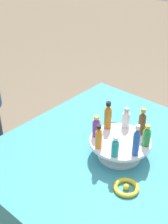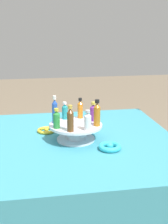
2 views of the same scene
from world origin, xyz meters
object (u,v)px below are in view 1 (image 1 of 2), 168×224
object	(u,v)px
bottle_brown	(142,122)
bottle_teal	(115,147)
bottle_purple	(96,127)
bottle_clear	(126,118)
display_stand	(120,146)
bottle_amber	(108,116)
ribbon_bow_teal	(114,127)
bottle_blue	(136,141)
bottle_green	(147,136)
bottle_orange	(99,137)
ribbon_bow_gold	(126,187)

from	to	relation	value
bottle_brown	bottle_teal	bearing A→B (deg)	1.13
bottle_brown	bottle_purple	xyz separation A→B (m)	(0.14, -0.14, -0.01)
bottle_clear	bottle_teal	bearing A→B (deg)	23.63
display_stand	bottle_amber	size ratio (longest dim) A/B	2.02
bottle_teal	bottle_clear	bearing A→B (deg)	-156.37
bottle_amber	ribbon_bow_teal	bearing A→B (deg)	-159.72
bottle_blue	display_stand	bearing A→B (deg)	-111.37
bottle_green	bottle_orange	distance (m)	0.20
bottle_teal	bottle_brown	distance (m)	0.20
display_stand	bottle_purple	distance (m)	0.13
display_stand	ribbon_bow_teal	world-z (taller)	display_stand
bottle_amber	bottle_purple	xyz separation A→B (m)	(0.08, 0.00, -0.01)
bottle_amber	ribbon_bow_gold	xyz separation A→B (m)	(0.18, 0.24, -0.13)
bottle_teal	bottle_amber	bearing A→B (deg)	-133.87
display_stand	bottle_teal	bearing A→B (deg)	23.63
bottle_green	bottle_purple	size ratio (longest dim) A/B	0.99
bottle_orange	bottle_green	bearing A→B (deg)	136.13
bottle_green	ribbon_bow_teal	size ratio (longest dim) A/B	0.91
display_stand	ribbon_bow_gold	world-z (taller)	display_stand
bottle_amber	ribbon_bow_gold	world-z (taller)	bottle_amber
bottle_teal	bottle_blue	xyz separation A→B (m)	(-0.06, 0.06, 0.02)
bottle_amber	bottle_green	bearing A→B (deg)	91.13
display_stand	ribbon_bow_teal	xyz separation A→B (m)	(-0.15, -0.14, -0.04)
bottle_teal	bottle_orange	world-z (taller)	bottle_orange
bottle_teal	bottle_green	world-z (taller)	bottle_green
bottle_purple	bottle_orange	size ratio (longest dim) A/B	0.91
bottle_blue	bottle_purple	xyz separation A→B (m)	(0.00, -0.20, -0.02)
bottle_green	ribbon_bow_gold	size ratio (longest dim) A/B	0.97
display_stand	bottle_green	size ratio (longest dim) A/B	2.71
bottle_brown	ribbon_bow_teal	size ratio (longest dim) A/B	1.17
bottle_purple	bottle_green	bearing A→B (deg)	113.63
display_stand	ribbon_bow_teal	distance (m)	0.20
display_stand	bottle_green	bearing A→B (deg)	113.63
bottle_brown	bottle_clear	xyz separation A→B (m)	(0.00, -0.08, -0.01)
bottle_green	ribbon_bow_gold	world-z (taller)	bottle_green
bottle_clear	bottle_purple	size ratio (longest dim) A/B	0.99
bottle_green	bottle_amber	distance (m)	0.20
bottle_brown	bottle_amber	xyz separation A→B (m)	(0.06, -0.14, 0.00)
bottle_teal	bottle_amber	world-z (taller)	bottle_amber
bottle_blue	bottle_green	size ratio (longest dim) A/B	1.43
bottle_brown	bottle_orange	xyz separation A→B (m)	(0.20, -0.08, -0.01)
display_stand	bottle_teal	xyz separation A→B (m)	(0.10, 0.04, 0.07)
bottle_amber	ribbon_bow_teal	world-z (taller)	bottle_amber
display_stand	bottle_orange	distance (m)	0.13
ribbon_bow_gold	bottle_brown	bearing A→B (deg)	-157.81
bottle_purple	ribbon_bow_teal	bearing A→B (deg)	-167.67
bottle_clear	bottle_amber	distance (m)	0.08
bottle_brown	ribbon_bow_teal	world-z (taller)	bottle_brown
bottle_blue	bottle_purple	bearing A→B (deg)	-88.87
display_stand	bottle_amber	world-z (taller)	bottle_amber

